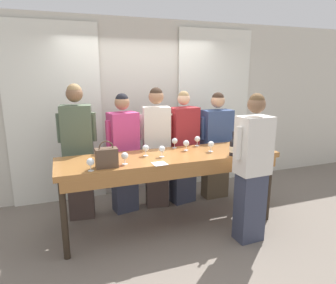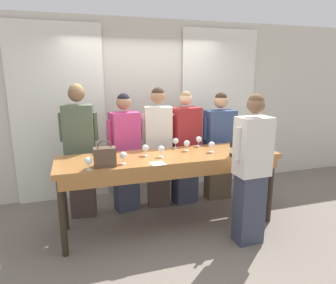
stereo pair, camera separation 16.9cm
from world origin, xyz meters
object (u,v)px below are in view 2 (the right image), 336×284
Objects in this scene: tasting_bar at (170,162)px; wine_glass_center_right at (187,144)px; wine_glass_front_right at (161,149)px; guest_striped_shirt at (185,148)px; handbag at (105,157)px; guest_olive_jacket at (80,150)px; guest_navy_coat at (219,146)px; wine_bottle at (233,148)px; wine_glass_back_left at (212,145)px; guest_pink_top at (125,152)px; wine_glass_center_left at (145,148)px; wine_glass_back_mid at (256,145)px; wine_glass_back_right at (176,141)px; host_pouring at (252,169)px; guest_cream_sweater at (158,146)px; wine_glass_front_mid at (199,139)px; wine_glass_front_left at (88,161)px; wine_glass_center_mid at (123,156)px.

wine_glass_center_right is (0.28, 0.16, 0.18)m from tasting_bar.
wine_glass_front_right is 0.08× the size of guest_striped_shirt.
handbag is 0.91m from guest_olive_jacket.
wine_bottle is at bearing -107.38° from guest_navy_coat.
guest_olive_jacket is 1.07× the size of guest_striped_shirt.
wine_glass_back_left is 0.08× the size of guest_pink_top.
wine_glass_center_left is 0.08× the size of guest_navy_coat.
wine_glass_back_right is at bearing 151.66° from wine_glass_back_mid.
wine_bottle is 0.39m from host_pouring.
guest_striped_shirt reaches higher than guest_navy_coat.
guest_cream_sweater is at bearing 128.55° from wine_glass_back_left.
wine_glass_front_mid is 0.62m from guest_navy_coat.
wine_glass_back_left is 0.08× the size of guest_cream_sweater.
tasting_bar is at bearing -150.70° from wine_glass_center_right.
wine_glass_front_right is (-0.85, 0.25, -0.02)m from wine_bottle.
wine_glass_front_mid and wine_glass_center_left have the same top height.
guest_pink_top is (-1.02, 0.67, -0.19)m from wine_glass_back_left.
guest_olive_jacket is 1.04× the size of guest_cream_sweater.
handbag is at bearing -145.65° from guest_striped_shirt.
wine_glass_center_left is at bearing 27.13° from wine_glass_front_left.
wine_glass_back_mid is (0.84, -0.33, 0.00)m from wine_glass_center_right.
wine_glass_center_right is at bearing 18.59° from wine_glass_front_left.
guest_olive_jacket is 1.09× the size of guest_navy_coat.
guest_cream_sweater reaches higher than tasting_bar.
wine_bottle is 0.18× the size of guest_navy_coat.
wine_glass_back_left is at bearing -33.25° from guest_pink_top.
guest_olive_jacket is 1.08× the size of guest_pink_top.
guest_olive_jacket is (-1.59, 0.33, -0.11)m from wine_glass_front_mid.
wine_glass_center_left is 1.45m from guest_navy_coat.
handbag reaches higher than wine_glass_front_right.
wine_glass_back_left reaches higher than tasting_bar.
wine_glass_back_right is 0.92m from guest_navy_coat.
wine_glass_center_right is 0.57m from guest_striped_shirt.
guest_pink_top is at bearing 133.75° from host_pouring.
wine_bottle is 0.88m from wine_glass_front_right.
wine_glass_front_mid is 0.74m from wine_glass_front_right.
wine_glass_center_mid is 0.08× the size of guest_olive_jacket.
wine_bottle is at bearing 0.06° from wine_glass_front_left.
guest_pink_top reaches higher than wine_glass_center_left.
guest_olive_jacket reaches higher than wine_glass_center_right.
guest_cream_sweater is 0.42m from guest_striped_shirt.
guest_olive_jacket reaches higher than wine_glass_back_left.
host_pouring reaches higher than wine_glass_front_left.
guest_striped_shirt is at bearing 50.87° from wine_glass_back_right.
wine_glass_center_mid is 1.84m from guest_navy_coat.
wine_bottle is at bearing -38.34° from guest_pink_top.
wine_glass_front_mid is at bearing 0.19° from wine_glass_back_right.
wine_bottle is 0.41m from wine_glass_back_mid.
wine_bottle is 0.81m from wine_glass_back_right.
handbag is 2.14× the size of wine_glass_center_left.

